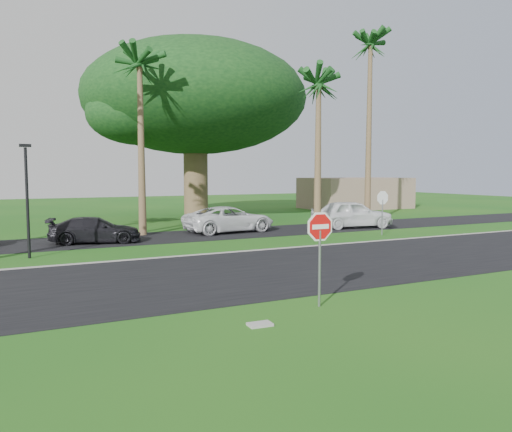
{
  "coord_description": "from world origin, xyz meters",
  "views": [
    {
      "loc": [
        -6.66,
        -13.71,
        3.48
      ],
      "look_at": [
        1.97,
        3.68,
        1.8
      ],
      "focal_mm": 35.0,
      "sensor_mm": 36.0,
      "label": 1
    }
  ],
  "objects": [
    {
      "name": "ground",
      "position": [
        0.0,
        0.0,
        0.0
      ],
      "size": [
        120.0,
        120.0,
        0.0
      ],
      "primitive_type": "plane",
      "color": "#145014",
      "rests_on": "ground"
    },
    {
      "name": "road",
      "position": [
        0.0,
        2.0,
        0.01
      ],
      "size": [
        120.0,
        8.0,
        0.02
      ],
      "primitive_type": "cube",
      "color": "black",
      "rests_on": "ground"
    },
    {
      "name": "parking_strip",
      "position": [
        0.0,
        12.5,
        0.01
      ],
      "size": [
        120.0,
        5.0,
        0.02
      ],
      "primitive_type": "cube",
      "color": "black",
      "rests_on": "ground"
    },
    {
      "name": "curb",
      "position": [
        0.0,
        6.05,
        0.03
      ],
      "size": [
        120.0,
        0.12,
        0.06
      ],
      "primitive_type": "cube",
      "color": "gray",
      "rests_on": "ground"
    },
    {
      "name": "stop_sign_near",
      "position": [
        0.5,
        -3.0,
        1.77
      ],
      "size": [
        1.05,
        0.07,
        2.62
      ],
      "color": "gray",
      "rests_on": "ground"
    },
    {
      "name": "stop_sign_far",
      "position": [
        12.0,
        8.0,
        1.77
      ],
      "size": [
        1.05,
        0.07,
        2.62
      ],
      "rotation": [
        0.0,
        0.0,
        3.14
      ],
      "color": "gray",
      "rests_on": "ground"
    },
    {
      "name": "palm_center",
      "position": [
        0.0,
        14.0,
        9.16
      ],
      "size": [
        5.0,
        5.0,
        10.5
      ],
      "color": "brown",
      "rests_on": "ground"
    },
    {
      "name": "palm_right_near",
      "position": [
        9.0,
        10.0,
        8.19
      ],
      "size": [
        5.0,
        5.0,
        9.5
      ],
      "color": "brown",
      "rests_on": "ground"
    },
    {
      "name": "palm_right_far",
      "position": [
        15.0,
        13.0,
        11.58
      ],
      "size": [
        5.0,
        5.0,
        13.0
      ],
      "color": "brown",
      "rests_on": "ground"
    },
    {
      "name": "canopy_tree",
      "position": [
        6.0,
        22.0,
        8.95
      ],
      "size": [
        16.5,
        16.5,
        13.12
      ],
      "color": "brown",
      "rests_on": "ground"
    },
    {
      "name": "streetlight_right",
      "position": [
        -6.0,
        8.5,
        2.65
      ],
      "size": [
        0.45,
        0.25,
        4.64
      ],
      "color": "black",
      "rests_on": "ground"
    },
    {
      "name": "building_far",
      "position": [
        24.0,
        26.0,
        1.5
      ],
      "size": [
        10.0,
        6.0,
        3.0
      ],
      "primitive_type": "cube",
      "color": "gray",
      "rests_on": "ground"
    },
    {
      "name": "car_dark",
      "position": [
        -2.9,
        11.84,
        0.64
      ],
      "size": [
        4.7,
        2.7,
        1.28
      ],
      "primitive_type": "imported",
      "rotation": [
        0.0,
        0.0,
        1.36
      ],
      "color": "black",
      "rests_on": "ground"
    },
    {
      "name": "car_minivan",
      "position": [
        4.89,
        13.07,
        0.75
      ],
      "size": [
        5.63,
        3.03,
        1.5
      ],
      "primitive_type": "imported",
      "rotation": [
        0.0,
        0.0,
        1.67
      ],
      "color": "white",
      "rests_on": "ground"
    },
    {
      "name": "car_pickup",
      "position": [
        12.74,
        11.73,
        0.88
      ],
      "size": [
        5.43,
        2.94,
        1.75
      ],
      "primitive_type": "imported",
      "rotation": [
        0.0,
        0.0,
        1.39
      ],
      "color": "white",
      "rests_on": "ground"
    },
    {
      "name": "utility_slab",
      "position": [
        -1.63,
        -3.78,
        0.03
      ],
      "size": [
        0.57,
        0.38,
        0.06
      ],
      "primitive_type": "cube",
      "rotation": [
        0.0,
        0.0,
        -0.05
      ],
      "color": "gray",
      "rests_on": "ground"
    }
  ]
}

